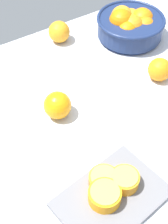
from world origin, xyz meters
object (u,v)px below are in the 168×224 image
Objects in this scene: orange_half_0 at (104,180)px; orange_half_2 at (105,195)px; loose_orange_2 at (57,105)px; loose_orange_3 at (160,70)px; orange_half_1 at (125,180)px; loose_orange_0 at (59,32)px; fruit_bowl at (130,25)px; cutting_board at (112,198)px.

orange_half_2 reaches higher than orange_half_0.
loose_orange_3 is at bearing -6.06° from loose_orange_2.
orange_half_2 is at bearing -172.69° from orange_half_1.
loose_orange_2 is at bearing 81.71° from orange_half_2.
orange_half_2 is 67.11cm from loose_orange_0.
fruit_bowl is 3.04× the size of loose_orange_2.
orange_half_0 is 45.07cm from loose_orange_3.
orange_half_2 reaches higher than cutting_board.
cutting_board is at bearing -144.47° from loose_orange_3.
fruit_bowl is at bearing 48.91° from cutting_board.
loose_orange_0 is 39.84cm from loose_orange_3.
orange_half_0 is at bearing -148.51° from loose_orange_3.
loose_orange_2 reaches higher than orange_half_2.
loose_orange_3 is (17.53, -35.78, -0.11)cm from loose_orange_0.
orange_half_0 is at bearing -94.68° from loose_orange_2.
cutting_board is 3.64× the size of orange_half_1.
fruit_bowl is 46.70cm from loose_orange_2.
fruit_bowl is 64.21cm from orange_half_1.
loose_orange_2 reaches higher than orange_half_1.
fruit_bowl reaches higher than orange_half_0.
loose_orange_0 reaches higher than loose_orange_3.
cutting_board is at bearing -164.07° from orange_half_1.
orange_half_1 reaches higher than cutting_board.
fruit_bowl is 3.46× the size of orange_half_1.
fruit_bowl is at bearing 47.43° from orange_half_2.
loose_orange_0 is at bearing 75.06° from orange_half_1.
loose_orange_2 reaches higher than loose_orange_3.
cutting_board is at bearing -94.62° from orange_half_0.
orange_half_0 is at bearing 85.38° from cutting_board.
loose_orange_0 reaches higher than cutting_board.
cutting_board is 47.74cm from loose_orange_3.
loose_orange_2 is at bearing -120.29° from loose_orange_0.
orange_half_0 is 0.95× the size of orange_half_2.
orange_half_1 is (4.33, -2.81, 0.14)cm from orange_half_0.
orange_half_2 is at bearing -146.26° from loose_orange_3.
loose_orange_3 reaches higher than orange_half_0.
loose_orange_0 is (-23.58, 12.07, -1.28)cm from fruit_bowl.
loose_orange_0 is at bearing 152.90° from fruit_bowl.
loose_orange_3 is at bearing 37.69° from orange_half_1.
orange_half_0 is 4.31cm from orange_half_2.
loose_orange_2 is (4.52, 31.04, 0.86)cm from orange_half_2.
fruit_bowl reaches higher than orange_half_1.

